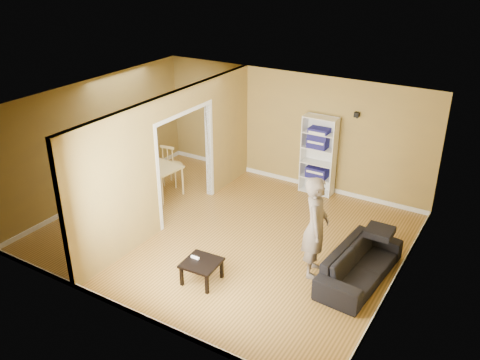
# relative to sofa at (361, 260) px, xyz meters

# --- Properties ---
(room_shell) EXTENTS (6.50, 6.50, 6.50)m
(room_shell) POSITION_rel_sofa_xyz_m (-2.70, 0.09, 0.93)
(room_shell) COLOR #AF7E3D
(room_shell) RESTS_ON ground
(partition) EXTENTS (0.22, 5.50, 2.60)m
(partition) POSITION_rel_sofa_xyz_m (-3.90, 0.09, 0.93)
(partition) COLOR olive
(partition) RESTS_ON ground
(wall_speaker) EXTENTS (0.10, 0.10, 0.10)m
(wall_speaker) POSITION_rel_sofa_xyz_m (-1.20, 2.78, 1.53)
(wall_speaker) COLOR black
(wall_speaker) RESTS_ON room_shell
(sofa) EXTENTS (2.03, 1.00, 0.75)m
(sofa) POSITION_rel_sofa_xyz_m (0.00, 0.00, 0.00)
(sofa) COLOR black
(sofa) RESTS_ON ground
(person) EXTENTS (0.91, 0.81, 2.08)m
(person) POSITION_rel_sofa_xyz_m (-0.74, -0.23, 0.67)
(person) COLOR slate
(person) RESTS_ON ground
(bookshelf) EXTENTS (0.75, 0.33, 1.77)m
(bookshelf) POSITION_rel_sofa_xyz_m (-1.92, 2.69, 0.51)
(bookshelf) COLOR white
(bookshelf) RESTS_ON ground
(paper_box_navy_a) EXTENTS (0.46, 0.30, 0.24)m
(paper_box_navy_a) POSITION_rel_sofa_xyz_m (-1.92, 2.65, 0.12)
(paper_box_navy_a) COLOR navy
(paper_box_navy_a) RESTS_ON bookshelf
(paper_box_navy_b) EXTENTS (0.43, 0.28, 0.22)m
(paper_box_navy_b) POSITION_rel_sofa_xyz_m (-1.95, 2.65, 0.81)
(paper_box_navy_b) COLOR navy
(paper_box_navy_b) RESTS_ON bookshelf
(paper_box_navy_c) EXTENTS (0.44, 0.28, 0.22)m
(paper_box_navy_c) POSITION_rel_sofa_xyz_m (-1.94, 2.65, 1.03)
(paper_box_navy_c) COLOR navy
(paper_box_navy_c) RESTS_ON bookshelf
(coffee_table) EXTENTS (0.58, 0.58, 0.38)m
(coffee_table) POSITION_rel_sofa_xyz_m (-2.20, -1.42, -0.05)
(coffee_table) COLOR black
(coffee_table) RESTS_ON ground
(game_controller) EXTENTS (0.15, 0.04, 0.03)m
(game_controller) POSITION_rel_sofa_xyz_m (-2.35, -1.39, 0.02)
(game_controller) COLOR white
(game_controller) RESTS_ON coffee_table
(dining_table) EXTENTS (1.09, 0.73, 0.68)m
(dining_table) POSITION_rel_sofa_xyz_m (-4.95, 0.75, 0.23)
(dining_table) COLOR tan
(dining_table) RESTS_ON ground
(chair_left) EXTENTS (0.45, 0.45, 0.92)m
(chair_left) POSITION_rel_sofa_xyz_m (-5.62, 0.68, 0.09)
(chair_left) COLOR tan
(chair_left) RESTS_ON ground
(chair_near) EXTENTS (0.54, 0.54, 0.99)m
(chair_near) POSITION_rel_sofa_xyz_m (-4.93, 0.17, 0.12)
(chair_near) COLOR tan
(chair_near) RESTS_ON ground
(chair_far) EXTENTS (0.52, 0.52, 1.01)m
(chair_far) POSITION_rel_sofa_xyz_m (-4.92, 1.31, 0.13)
(chair_far) COLOR tan
(chair_far) RESTS_ON ground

